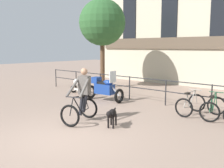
{
  "coord_description": "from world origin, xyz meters",
  "views": [
    {
      "loc": [
        5.45,
        -4.0,
        2.37
      ],
      "look_at": [
        -0.82,
        2.86,
        1.05
      ],
      "focal_mm": 42.0,
      "sensor_mm": 36.0,
      "label": 1
    }
  ],
  "objects_px": {
    "cyclist_with_bike": "(82,98)",
    "parked_bicycle_mid_left": "(213,108)",
    "parked_bicycle_near_lamp": "(190,104)",
    "parked_motorcycle": "(104,88)",
    "parked_scooter": "(79,85)",
    "dog": "(112,114)"
  },
  "relations": [
    {
      "from": "parked_scooter",
      "to": "dog",
      "type": "bearing_deg",
      "value": -113.87
    },
    {
      "from": "dog",
      "to": "parked_bicycle_near_lamp",
      "type": "distance_m",
      "value": 3.16
    },
    {
      "from": "cyclist_with_bike",
      "to": "dog",
      "type": "distance_m",
      "value": 1.21
    },
    {
      "from": "parked_bicycle_mid_left",
      "to": "cyclist_with_bike",
      "type": "bearing_deg",
      "value": 37.23
    },
    {
      "from": "parked_motorcycle",
      "to": "parked_bicycle_near_lamp",
      "type": "height_order",
      "value": "parked_motorcycle"
    },
    {
      "from": "cyclist_with_bike",
      "to": "parked_bicycle_near_lamp",
      "type": "height_order",
      "value": "cyclist_with_bike"
    },
    {
      "from": "parked_bicycle_mid_left",
      "to": "parked_motorcycle",
      "type": "bearing_deg",
      "value": -5.01
    },
    {
      "from": "cyclist_with_bike",
      "to": "parked_scooter",
      "type": "distance_m",
      "value": 4.91
    },
    {
      "from": "cyclist_with_bike",
      "to": "parked_scooter",
      "type": "bearing_deg",
      "value": 122.93
    },
    {
      "from": "cyclist_with_bike",
      "to": "parked_bicycle_mid_left",
      "type": "relative_size",
      "value": 1.41
    },
    {
      "from": "parked_motorcycle",
      "to": "parked_bicycle_mid_left",
      "type": "height_order",
      "value": "parked_motorcycle"
    },
    {
      "from": "parked_bicycle_mid_left",
      "to": "parked_scooter",
      "type": "height_order",
      "value": "parked_scooter"
    },
    {
      "from": "parked_bicycle_near_lamp",
      "to": "parked_motorcycle",
      "type": "bearing_deg",
      "value": 3.98
    },
    {
      "from": "parked_bicycle_mid_left",
      "to": "parked_scooter",
      "type": "distance_m",
      "value": 6.76
    },
    {
      "from": "cyclist_with_bike",
      "to": "parked_scooter",
      "type": "xyz_separation_m",
      "value": [
        -3.77,
        3.13,
        -0.3
      ]
    },
    {
      "from": "dog",
      "to": "parked_motorcycle",
      "type": "distance_m",
      "value": 3.89
    },
    {
      "from": "parked_motorcycle",
      "to": "parked_scooter",
      "type": "height_order",
      "value": "parked_motorcycle"
    },
    {
      "from": "cyclist_with_bike",
      "to": "parked_bicycle_mid_left",
      "type": "distance_m",
      "value": 4.36
    },
    {
      "from": "parked_bicycle_near_lamp",
      "to": "parked_bicycle_mid_left",
      "type": "xyz_separation_m",
      "value": [
        0.8,
        0.0,
        -0.0
      ]
    },
    {
      "from": "cyclist_with_bike",
      "to": "parked_scooter",
      "type": "relative_size",
      "value": 1.29
    },
    {
      "from": "parked_bicycle_near_lamp",
      "to": "parked_bicycle_mid_left",
      "type": "height_order",
      "value": "same"
    },
    {
      "from": "parked_scooter",
      "to": "parked_bicycle_near_lamp",
      "type": "bearing_deg",
      "value": -82.56
    }
  ]
}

